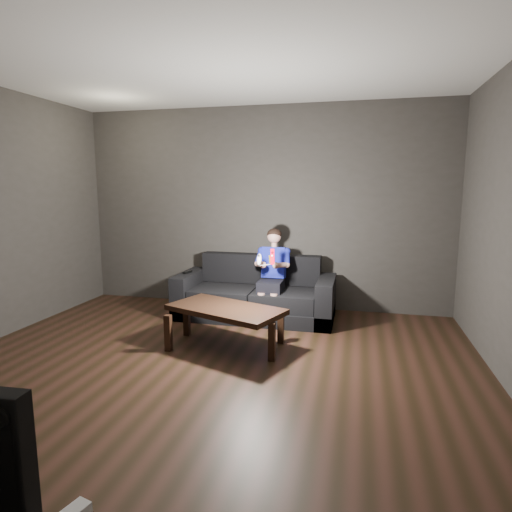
# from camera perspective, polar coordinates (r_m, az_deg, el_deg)

# --- Properties ---
(floor) EXTENTS (5.00, 5.00, 0.00)m
(floor) POSITION_cam_1_polar(r_m,az_deg,el_deg) (3.79, -8.03, -16.44)
(floor) COLOR black
(floor) RESTS_ON ground
(back_wall) EXTENTS (5.00, 0.04, 2.70)m
(back_wall) POSITION_cam_1_polar(r_m,az_deg,el_deg) (5.82, 0.76, 6.37)
(back_wall) COLOR #36332F
(back_wall) RESTS_ON ground
(ceiling) EXTENTS (5.00, 5.00, 0.02)m
(ceiling) POSITION_cam_1_polar(r_m,az_deg,el_deg) (3.59, -9.10, 26.36)
(ceiling) COLOR silver
(ceiling) RESTS_ON back_wall
(sofa) EXTENTS (1.97, 0.85, 0.76)m
(sofa) POSITION_cam_1_polar(r_m,az_deg,el_deg) (5.45, -0.05, -5.55)
(sofa) COLOR black
(sofa) RESTS_ON floor
(child) EXTENTS (0.43, 0.53, 1.06)m
(child) POSITION_cam_1_polar(r_m,az_deg,el_deg) (5.27, 2.20, -1.48)
(child) COLOR black
(child) RESTS_ON sofa
(wii_remote_red) EXTENTS (0.06, 0.07, 0.18)m
(wii_remote_red) POSITION_cam_1_polar(r_m,az_deg,el_deg) (4.82, 2.20, -0.09)
(wii_remote_red) COLOR red
(wii_remote_red) RESTS_ON child
(nunchuk_white) EXTENTS (0.06, 0.08, 0.14)m
(nunchuk_white) POSITION_cam_1_polar(r_m,az_deg,el_deg) (4.87, 0.44, -0.46)
(nunchuk_white) COLOR white
(nunchuk_white) RESTS_ON child
(wii_remote_black) EXTENTS (0.07, 0.15, 0.03)m
(wii_remote_black) POSITION_cam_1_polar(r_m,az_deg,el_deg) (5.59, -9.09, -2.13)
(wii_remote_black) COLOR black
(wii_remote_black) RESTS_ON sofa
(coffee_table) EXTENTS (1.30, 0.96, 0.42)m
(coffee_table) POSITION_cam_1_polar(r_m,az_deg,el_deg) (4.42, -4.06, -7.51)
(coffee_table) COLOR black
(coffee_table) RESTS_ON floor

